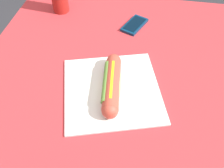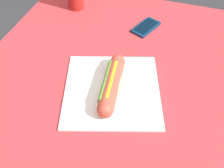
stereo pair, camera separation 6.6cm
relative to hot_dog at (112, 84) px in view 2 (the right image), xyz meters
The scene contains 4 objects.
dining_table 0.16m from the hot_dog, 158.02° to the left, with size 1.26×0.90×0.73m.
paper_wrapper 0.03m from the hot_dog, 83.54° to the right, with size 0.29×0.29×0.01m, color silver.
hot_dog is the anchor object (origin of this frame).
cell_phone 0.35m from the hot_dog, ahead, with size 0.14×0.10×0.01m.
Camera 2 is at (-0.41, -0.17, 1.33)m, focal length 39.85 mm.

